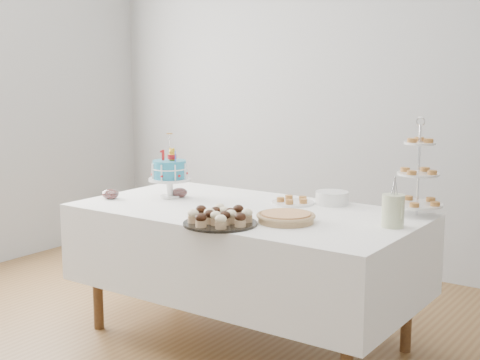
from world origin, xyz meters
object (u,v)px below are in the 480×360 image
Objects in this scene: pie at (286,217)px; jam_bowl_b at (180,193)px; birthday_cake at (170,180)px; tiered_stand at (418,175)px; cupcake_tray at (220,217)px; pastry_plate at (293,201)px; plate_stack at (332,198)px; jam_bowl_a at (110,194)px; utensil_pitcher at (393,209)px; table at (246,248)px.

pie is 0.91m from jam_bowl_b.
tiered_stand reaches higher than birthday_cake.
cupcake_tray is at bearing -132.80° from tiered_stand.
pastry_plate is at bearing 18.15° from jam_bowl_b.
plate_stack is (0.22, 0.78, -0.00)m from cupcake_tray.
jam_bowl_a is 1.71m from utensil_pitcher.
birthday_cake is 0.74× the size of tiered_stand.
pastry_plate is 0.73m from utensil_pitcher.
table is 19.76× the size of jam_bowl_b.
pastry_plate is (-0.70, -0.12, -0.20)m from tiered_stand.
table is at bearing 156.87° from pie.
jam_bowl_a is at bearing -152.96° from pastry_plate.
cupcake_tray is at bearing -9.87° from jam_bowl_a.
cupcake_tray is 1.24× the size of pie.
birthday_cake is 0.79m from cupcake_tray.
plate_stack is at bearing 21.35° from jam_bowl_b.
pastry_plate is (0.14, 0.28, 0.24)m from table.
tiered_stand is 2.13× the size of pastry_plate.
birthday_cake is at bearing -156.64° from plate_stack.
birthday_cake is 0.98m from plate_stack.
plate_stack is at bearing -179.58° from tiered_stand.
utensil_pitcher is at bearing -12.22° from birthday_cake.
table is 3.64× the size of tiered_stand.
cupcake_tray reaches higher than jam_bowl_b.
tiered_stand is (0.73, 0.79, 0.18)m from cupcake_tray.
utensil_pitcher is (1.41, 0.06, -0.02)m from birthday_cake.
jam_bowl_a is (-0.84, -0.22, 0.26)m from table.
pastry_plate is (0.03, 0.67, -0.03)m from cupcake_tray.
pastry_plate reaches higher than table.
birthday_cake is 1.04× the size of cupcake_tray.
cupcake_tray is 1.96× the size of plate_stack.
tiered_stand is at bearing 47.20° from cupcake_tray.
jam_bowl_a is (-0.95, 0.17, -0.01)m from cupcake_tray.
plate_stack reaches higher than pastry_plate.
pastry_plate is at bearing 116.25° from pie.
utensil_pitcher is at bearing -16.91° from pastry_plate.
utensil_pitcher is (0.70, -0.21, 0.07)m from pastry_plate.
tiered_stand is 2.11× the size of utensil_pitcher.
birthday_cake is 0.10m from jam_bowl_b.
cupcake_tray is 1.09m from tiered_stand.
birthday_cake is 1.41m from utensil_pitcher.
utensil_pitcher is (1.37, 0.01, 0.06)m from jam_bowl_b.
birthday_cake is at bearing -164.40° from tiered_stand.
pastry_plate is at bearing 27.04° from jam_bowl_a.
birthday_cake is 1.29× the size of pie.
jam_bowl_b reaches higher than pie.
plate_stack is 1.33m from jam_bowl_a.
utensil_pitcher is at bearing 0.35° from jam_bowl_b.
table is at bearing -154.90° from utensil_pitcher.
pie reaches higher than pastry_plate.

